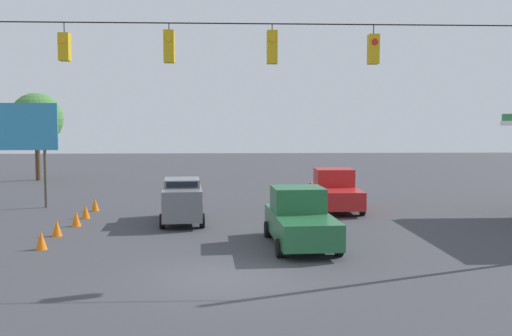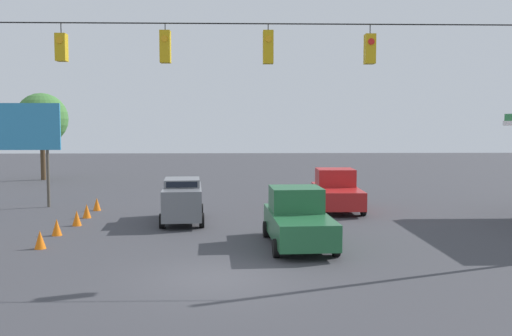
% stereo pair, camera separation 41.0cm
% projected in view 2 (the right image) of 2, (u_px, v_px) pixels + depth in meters
% --- Properties ---
extents(ground_plane, '(140.00, 140.00, 0.00)m').
position_uv_depth(ground_plane, '(216.00, 278.00, 16.68)').
color(ground_plane, '#3D3D42').
extents(overhead_signal_span, '(20.68, 0.38, 8.47)m').
position_uv_depth(overhead_signal_span, '(218.00, 97.00, 17.86)').
color(overhead_signal_span, slate).
rests_on(overhead_signal_span, ground_plane).
extents(pickup_truck_green_crossing_near, '(2.48, 5.42, 2.12)m').
position_uv_depth(pickup_truck_green_crossing_near, '(298.00, 219.00, 21.12)').
color(pickup_truck_green_crossing_near, '#236038').
rests_on(pickup_truck_green_crossing_near, ground_plane).
extents(pickup_truck_red_oncoming_far, '(2.40, 5.39, 2.12)m').
position_uv_depth(pickup_truck_red_oncoming_far, '(336.00, 191.00, 29.77)').
color(pickup_truck_red_oncoming_far, red).
rests_on(pickup_truck_red_oncoming_far, ground_plane).
extents(sedan_grey_withflow_mid, '(2.20, 4.58, 2.02)m').
position_uv_depth(sedan_grey_withflow_mid, '(182.00, 199.00, 26.02)').
color(sedan_grey_withflow_mid, slate).
rests_on(sedan_grey_withflow_mid, ground_plane).
extents(traffic_cone_nearest, '(0.41, 0.41, 0.67)m').
position_uv_depth(traffic_cone_nearest, '(40.00, 240.00, 20.55)').
color(traffic_cone_nearest, orange).
rests_on(traffic_cone_nearest, ground_plane).
extents(traffic_cone_second, '(0.41, 0.41, 0.67)m').
position_uv_depth(traffic_cone_second, '(57.00, 227.00, 22.98)').
color(traffic_cone_second, orange).
rests_on(traffic_cone_second, ground_plane).
extents(traffic_cone_third, '(0.41, 0.41, 0.67)m').
position_uv_depth(traffic_cone_third, '(77.00, 218.00, 25.17)').
color(traffic_cone_third, orange).
rests_on(traffic_cone_third, ground_plane).
extents(traffic_cone_fourth, '(0.41, 0.41, 0.67)m').
position_uv_depth(traffic_cone_fourth, '(87.00, 211.00, 27.24)').
color(traffic_cone_fourth, orange).
rests_on(traffic_cone_fourth, ground_plane).
extents(traffic_cone_fifth, '(0.41, 0.41, 0.67)m').
position_uv_depth(traffic_cone_fifth, '(97.00, 204.00, 29.57)').
color(traffic_cone_fifth, orange).
rests_on(traffic_cone_fifth, ground_plane).
extents(roadside_billboard, '(4.84, 0.16, 5.60)m').
position_uv_depth(roadside_billboard, '(15.00, 132.00, 30.48)').
color(roadside_billboard, '#4C473D').
rests_on(roadside_billboard, ground_plane).
extents(tree_horizon_left, '(4.07, 4.07, 6.92)m').
position_uv_depth(tree_horizon_left, '(42.00, 119.00, 45.26)').
color(tree_horizon_left, '#4C3823').
rests_on(tree_horizon_left, ground_plane).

